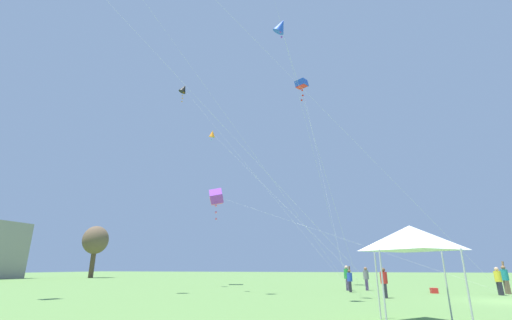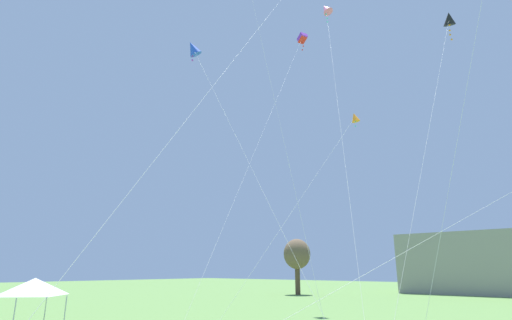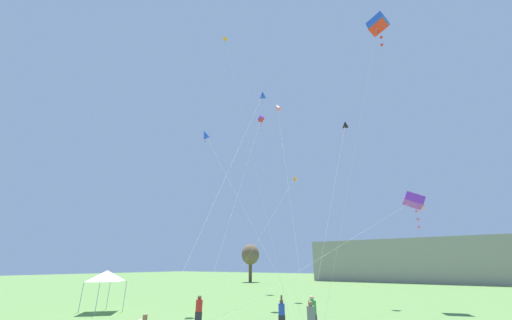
# 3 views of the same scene
# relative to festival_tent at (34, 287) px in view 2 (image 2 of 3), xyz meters

# --- Properties ---
(tree_far_centre) EXTENTS (3.73, 3.73, 7.53)m
(tree_far_centre) POSITION_rel_festival_tent_xyz_m (-12.42, 39.21, 2.78)
(tree_far_centre) COLOR brown
(tree_far_centre) RESTS_ON ground
(festival_tent) EXTENTS (2.42, 2.42, 2.97)m
(festival_tent) POSITION_rel_festival_tent_xyz_m (0.00, 0.00, 0.00)
(festival_tent) COLOR #B7B7BC
(festival_tent) RESTS_ON ground
(kite_pink_diamond_0) EXTENTS (10.66, 16.89, 25.67)m
(kite_pink_diamond_0) POSITION_rel_festival_tent_xyz_m (6.05, 18.23, 22.38)
(kite_pink_diamond_0) COLOR silver
(kite_pink_diamond_0) RESTS_ON ground
(kite_black_diamond_1) EXTENTS (1.01, 15.35, 19.38)m
(kite_black_diamond_1) POSITION_rel_festival_tent_xyz_m (15.67, 16.82, 16.26)
(kite_black_diamond_1) COLOR silver
(kite_black_diamond_1) RESTS_ON ground
(kite_purple_box_2) EXTENTS (10.42, 24.14, 27.90)m
(kite_purple_box_2) POSITION_rel_festival_tent_xyz_m (-0.15, 23.81, 24.75)
(kite_purple_box_2) COLOR silver
(kite_purple_box_2) RESTS_ON ground
(kite_blue_diamond_3) EXTENTS (11.93, 4.13, 16.15)m
(kite_blue_diamond_3) POSITION_rel_festival_tent_xyz_m (4.88, 4.89, 12.96)
(kite_blue_diamond_3) COLOR silver
(kite_blue_diamond_3) RESTS_ON ground
(kite_orange_diamond_8) EXTENTS (1.41, 11.40, 12.04)m
(kite_orange_diamond_8) POSITION_rel_festival_tent_xyz_m (11.20, 11.64, 9.10)
(kite_orange_diamond_8) COLOR silver
(kite_orange_diamond_8) RESTS_ON ground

